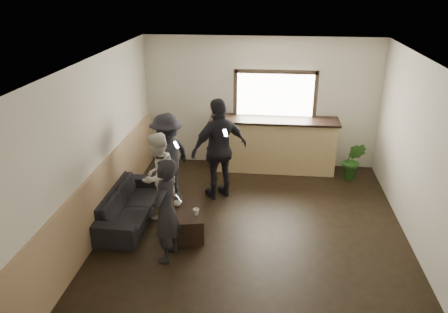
# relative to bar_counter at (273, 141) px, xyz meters

# --- Properties ---
(ground) EXTENTS (5.00, 6.00, 0.01)m
(ground) POSITION_rel_bar_counter_xyz_m (-0.30, -2.70, -0.64)
(ground) COLOR black
(room_shell) EXTENTS (5.01, 6.01, 2.80)m
(room_shell) POSITION_rel_bar_counter_xyz_m (-1.04, -2.70, 0.83)
(room_shell) COLOR silver
(room_shell) RESTS_ON ground
(bar_counter) EXTENTS (2.70, 0.68, 2.13)m
(bar_counter) POSITION_rel_bar_counter_xyz_m (0.00, 0.00, 0.00)
(bar_counter) COLOR tan
(bar_counter) RESTS_ON ground
(sofa) EXTENTS (0.77, 1.97, 0.57)m
(sofa) POSITION_rel_bar_counter_xyz_m (-2.45, -2.43, -0.35)
(sofa) COLOR black
(sofa) RESTS_ON ground
(coffee_table) EXTENTS (0.70, 1.01, 0.41)m
(coffee_table) POSITION_rel_bar_counter_xyz_m (-1.38, -2.71, -0.44)
(coffee_table) COLOR black
(coffee_table) RESTS_ON ground
(cup_a) EXTENTS (0.14, 0.14, 0.09)m
(cup_a) POSITION_rel_bar_counter_xyz_m (-1.54, -2.62, -0.19)
(cup_a) COLOR silver
(cup_a) RESTS_ON coffee_table
(cup_b) EXTENTS (0.14, 0.14, 0.10)m
(cup_b) POSITION_rel_bar_counter_xyz_m (-1.19, -2.86, -0.18)
(cup_b) COLOR silver
(cup_b) RESTS_ON coffee_table
(potted_plant) EXTENTS (0.54, 0.49, 0.82)m
(potted_plant) POSITION_rel_bar_counter_xyz_m (1.65, -0.35, -0.23)
(potted_plant) COLOR #2D6623
(potted_plant) RESTS_ON ground
(person_a) EXTENTS (0.51, 0.64, 1.60)m
(person_a) POSITION_rel_bar_counter_xyz_m (-1.52, -3.46, 0.16)
(person_a) COLOR black
(person_a) RESTS_ON ground
(person_b) EXTENTS (0.80, 0.90, 1.53)m
(person_b) POSITION_rel_bar_counter_xyz_m (-1.96, -2.25, 0.12)
(person_b) COLOR silver
(person_b) RESTS_ON ground
(person_c) EXTENTS (1.04, 1.23, 1.65)m
(person_c) POSITION_rel_bar_counter_xyz_m (-1.95, -1.51, 0.18)
(person_c) COLOR black
(person_c) RESTS_ON ground
(person_d) EXTENTS (1.19, 1.03, 1.93)m
(person_d) POSITION_rel_bar_counter_xyz_m (-0.99, -1.39, 0.32)
(person_d) COLOR black
(person_d) RESTS_ON ground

